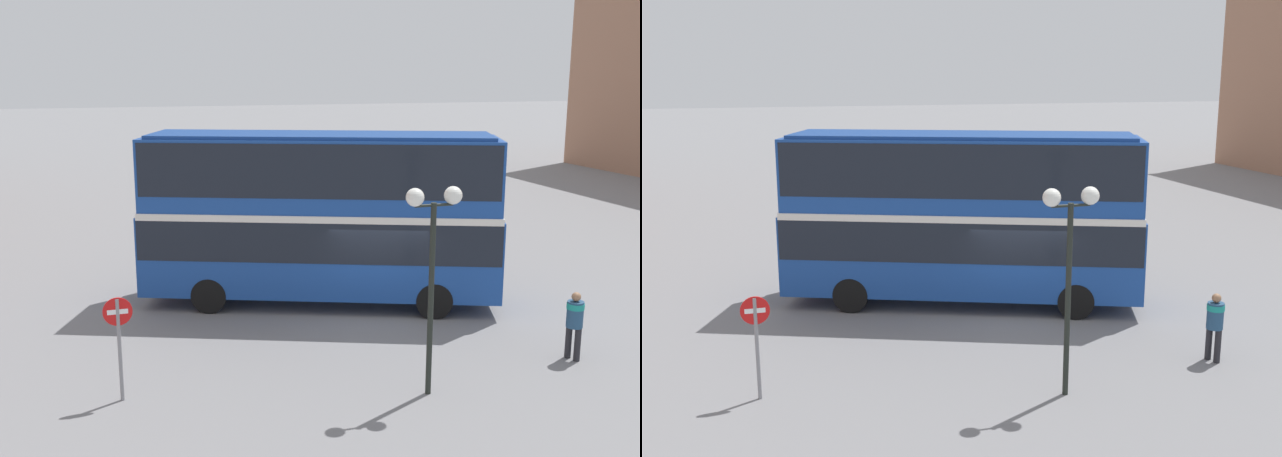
# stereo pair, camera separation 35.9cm
# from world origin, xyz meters

# --- Properties ---
(ground_plane) EXTENTS (240.00, 240.00, 0.00)m
(ground_plane) POSITION_xyz_m (0.00, 0.00, 0.00)
(ground_plane) COLOR slate
(double_decker_bus) EXTENTS (10.39, 6.08, 4.98)m
(double_decker_bus) POSITION_xyz_m (-1.08, 1.50, 2.84)
(double_decker_bus) COLOR #194293
(double_decker_bus) RESTS_ON ground_plane
(pedestrian_foreground) EXTENTS (0.52, 0.52, 1.66)m
(pedestrian_foreground) POSITION_xyz_m (3.36, -4.45, 1.01)
(pedestrian_foreground) COLOR #232328
(pedestrian_foreground) RESTS_ON ground_plane
(parked_car_kerb_near) EXTENTS (4.66, 2.70, 1.57)m
(parked_car_kerb_near) POSITION_xyz_m (0.54, 12.09, 0.79)
(parked_car_kerb_near) COLOR maroon
(parked_car_kerb_near) RESTS_ON ground_plane
(street_lamp_twin_globe) EXTENTS (1.22, 0.38, 4.44)m
(street_lamp_twin_globe) POSITION_xyz_m (-0.73, -5.20, 3.48)
(street_lamp_twin_globe) COLOR black
(street_lamp_twin_globe) RESTS_ON ground_plane
(no_entry_sign) EXTENTS (0.59, 0.08, 2.23)m
(no_entry_sign) POSITION_xyz_m (-6.97, -3.63, 1.49)
(no_entry_sign) COLOR gray
(no_entry_sign) RESTS_ON ground_plane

